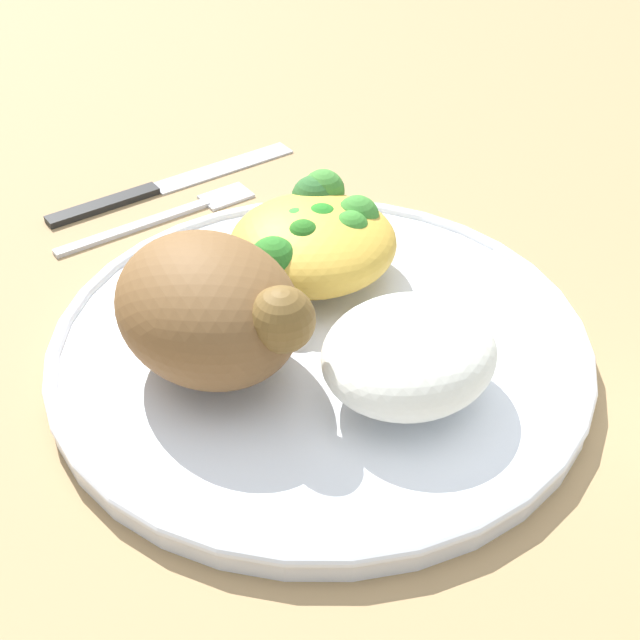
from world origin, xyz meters
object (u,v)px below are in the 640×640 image
Objects in this scene: roasted_chicken at (211,309)px; rice_pile at (409,354)px; mac_cheese_with_broccoli at (313,238)px; knife at (154,187)px; plate at (320,345)px; fork at (168,214)px.

roasted_chicken is 0.10m from rice_pile.
mac_cheese_with_broccoli is 0.17m from knife.
rice_pile is (0.07, 0.06, -0.01)m from roasted_chicken.
rice_pile reaches higher than plate.
roasted_chicken is 0.21m from knife.
rice_pile is 0.62× the size of fork.
fork is 0.75× the size of knife.
roasted_chicken is 1.25× the size of rice_pile.
mac_cheese_with_broccoli is at bearing 10.76° from fork.
mac_cheese_with_broccoli reaches higher than fork.
rice_pile reaches higher than fork.
roasted_chicken is 0.10m from mac_cheese_with_broccoli.
plate is at bearing 73.09° from roasted_chicken.
fork is 0.04m from knife.
mac_cheese_with_broccoli is 0.52× the size of knife.
mac_cheese_with_broccoli is at bearing 4.64° from knife.
fork is at bearing 179.14° from rice_pile.
knife is (-0.19, 0.08, -0.05)m from roasted_chicken.
roasted_chicken is 1.12× the size of mac_cheese_with_broccoli.
rice_pile is at bearing -3.02° from knife.
rice_pile is at bearing -14.25° from mac_cheese_with_broccoli.
fork is at bearing 157.30° from roasted_chicken.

